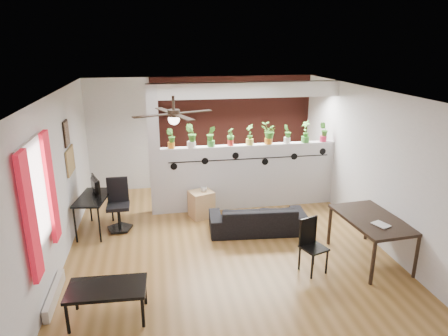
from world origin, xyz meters
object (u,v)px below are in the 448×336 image
(potted_plant_6, at_px, (287,133))
(dining_table, at_px, (372,222))
(potted_plant_2, at_px, (211,136))
(ceiling_fan, at_px, (174,115))
(office_chair, at_px, (119,208))
(potted_plant_5, at_px, (269,133))
(computer_desk, at_px, (93,200))
(potted_plant_4, at_px, (250,134))
(coffee_table, at_px, (107,290))
(potted_plant_0, at_px, (171,138))
(sofa, at_px, (258,219))
(potted_plant_1, at_px, (191,135))
(cube_shelf, at_px, (201,204))
(cup, at_px, (204,189))
(potted_plant_7, at_px, (306,131))
(potted_plant_8, at_px, (324,131))
(potted_plant_3, at_px, (231,136))
(folding_chair, at_px, (311,240))

(potted_plant_6, bearing_deg, dining_table, -76.38)
(potted_plant_2, distance_m, potted_plant_6, 1.58)
(ceiling_fan, height_order, office_chair, ceiling_fan)
(ceiling_fan, distance_m, potted_plant_5, 2.79)
(potted_plant_5, bearing_deg, computer_desk, -169.46)
(potted_plant_4, height_order, office_chair, potted_plant_4)
(potted_plant_4, relative_size, potted_plant_5, 0.97)
(dining_table, distance_m, coffee_table, 4.04)
(potted_plant_0, distance_m, sofa, 2.29)
(potted_plant_1, relative_size, coffee_table, 0.47)
(cube_shelf, distance_m, cup, 0.32)
(potted_plant_7, height_order, sofa, potted_plant_7)
(potted_plant_1, height_order, potted_plant_8, potted_plant_1)
(potted_plant_2, distance_m, potted_plant_7, 1.98)
(potted_plant_6, bearing_deg, potted_plant_7, 0.00)
(potted_plant_1, relative_size, cube_shelf, 0.88)
(potted_plant_2, xyz_separation_m, potted_plant_7, (1.98, 0.00, 0.02))
(potted_plant_2, bearing_deg, potted_plant_3, -0.00)
(potted_plant_6, relative_size, cube_shelf, 0.73)
(potted_plant_0, xyz_separation_m, potted_plant_3, (1.19, -0.00, -0.02))
(potted_plant_6, height_order, potted_plant_7, potted_plant_7)
(potted_plant_1, xyz_separation_m, potted_plant_8, (2.76, -0.00, -0.03))
(potted_plant_2, relative_size, computer_desk, 0.41)
(potted_plant_2, height_order, folding_chair, potted_plant_2)
(potted_plant_0, distance_m, potted_plant_3, 1.19)
(dining_table, bearing_deg, office_chair, 155.39)
(cube_shelf, relative_size, folding_chair, 0.63)
(potted_plant_6, distance_m, computer_desk, 4.00)
(potted_plant_0, bearing_deg, potted_plant_6, 0.00)
(computer_desk, bearing_deg, cup, 8.34)
(potted_plant_3, bearing_deg, potted_plant_5, 0.00)
(potted_plant_6, relative_size, dining_table, 0.28)
(potted_plant_1, relative_size, cup, 3.83)
(potted_plant_4, xyz_separation_m, potted_plant_6, (0.79, -0.00, -0.02))
(potted_plant_6, bearing_deg, folding_chair, -99.94)
(cube_shelf, xyz_separation_m, cup, (0.05, 0.00, 0.31))
(potted_plant_3, xyz_separation_m, dining_table, (1.78, -2.45, -0.89))
(potted_plant_4, bearing_deg, office_chair, -166.65)
(cup, bearing_deg, sofa, -43.00)
(office_chair, bearing_deg, potted_plant_2, 18.77)
(cup, bearing_deg, coffee_table, -119.02)
(potted_plant_0, bearing_deg, potted_plant_3, -0.00)
(potted_plant_6, bearing_deg, potted_plant_4, 180.00)
(office_chair, height_order, coffee_table, office_chair)
(ceiling_fan, xyz_separation_m, dining_table, (2.98, -0.65, -1.67))
(potted_plant_8, relative_size, cup, 3.31)
(ceiling_fan, distance_m, cube_shelf, 2.58)
(potted_plant_5, xyz_separation_m, folding_chair, (-0.06, -2.57, -1.08))
(computer_desk, distance_m, folding_chair, 3.90)
(potted_plant_4, height_order, potted_plant_8, potted_plant_4)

